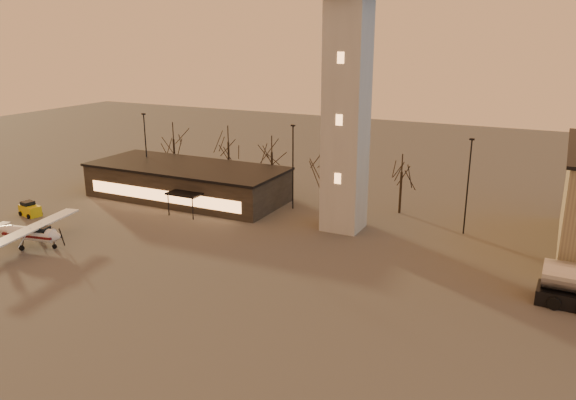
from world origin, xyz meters
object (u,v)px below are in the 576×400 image
(terminal, at_px, (187,182))
(cessna_rear, at_px, (34,236))
(control_tower, at_px, (348,74))
(service_cart, at_px, (30,210))

(terminal, height_order, cessna_rear, terminal)
(control_tower, bearing_deg, service_cart, -160.61)
(control_tower, relative_size, cessna_rear, 2.81)
(terminal, bearing_deg, service_cart, -130.80)
(control_tower, bearing_deg, cessna_rear, -143.62)
(control_tower, distance_m, service_cart, 39.36)
(control_tower, height_order, cessna_rear, control_tower)
(terminal, bearing_deg, control_tower, -5.15)
(control_tower, relative_size, service_cart, 11.47)
(control_tower, height_order, terminal, control_tower)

